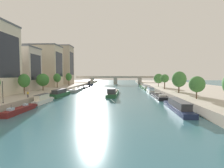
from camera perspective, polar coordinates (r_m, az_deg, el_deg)
ground_plane at (r=24.68m, az=-6.77°, el=-15.03°), size 400.00×400.00×0.00m
quay_left at (r=88.41m, az=-24.55°, el=-1.35°), size 36.00×170.00×1.87m
quay_right at (r=84.98m, az=25.79°, el=-1.56°), size 36.00×170.00×1.87m
barge_midriver at (r=61.46m, az=0.38°, el=-3.03°), size 4.33×21.06×2.98m
wake_behind_barge at (r=48.32m, az=-1.96°, el=-5.86°), size 5.60×6.01×0.03m
moored_boat_left_near at (r=38.51m, az=-29.58°, el=-7.87°), size 1.72×10.49×2.15m
moored_boat_left_far at (r=47.73m, az=-23.10°, el=-4.98°), size 1.84×10.11×2.54m
moored_boat_left_lone at (r=59.97m, az=-17.78°, el=-3.16°), size 3.09×13.32×2.64m
moored_boat_left_midway at (r=77.04m, az=-12.38°, el=-1.97°), size 3.44×16.27×2.40m
moored_boat_left_gap_after at (r=95.22m, az=-9.35°, el=-1.01°), size 3.46×16.10×2.13m
moored_boat_left_second at (r=110.06m, az=-7.71°, el=-0.15°), size 2.13×10.16×3.47m
moored_boat_right_upstream at (r=37.78m, az=22.20°, el=-7.21°), size 3.16×15.78×2.40m
moored_boat_right_gap_after at (r=56.94m, az=16.22°, el=-4.05°), size 3.70×16.42×2.13m
moored_boat_right_downstream at (r=71.33m, az=13.38°, el=-2.13°), size 2.78×11.88×2.46m
moored_boat_right_lone at (r=85.67m, az=11.80°, el=-1.23°), size 3.71×16.07×2.33m
moored_boat_right_midway at (r=100.49m, az=10.41°, el=-0.76°), size 2.09×11.13×2.22m
tree_left_second at (r=54.46m, az=-28.54°, el=1.04°), size 3.27×3.27×6.11m
tree_left_nearest at (r=64.86m, az=-23.18°, el=1.36°), size 4.54×4.54×6.23m
tree_left_by_lamp at (r=76.90m, az=-18.75°, el=2.04°), size 3.24×3.24×6.33m
tree_left_far at (r=90.01m, az=-14.99°, el=2.42°), size 3.27×3.27×6.65m
tree_right_nearest at (r=44.04m, az=27.70°, el=-0.08°), size 3.66×3.66×5.49m
tree_right_far at (r=55.95m, az=22.54°, el=1.55°), size 4.40×4.40×6.89m
tree_right_past_mid at (r=68.55m, az=18.08°, el=1.86°), size 3.21×3.21×5.99m
tree_right_second at (r=81.66m, az=16.07°, el=1.89°), size 4.55×4.55×6.28m
lamppost_left_bank at (r=40.17m, az=-34.09°, el=-1.87°), size 0.28×0.28×4.81m
building_left_corner at (r=70.10m, az=-29.23°, el=4.75°), size 11.67×9.36×16.16m
building_left_tall at (r=86.32m, az=-22.70°, el=5.85°), size 15.36×10.88×19.97m
building_left_middle at (r=104.31m, az=-18.04°, el=6.36°), size 15.91×9.30×23.17m
bridge_far at (r=127.62m, az=1.23°, el=1.75°), size 61.79×4.40×6.42m
person_on_quay at (r=46.87m, az=-27.51°, el=-3.09°), size 0.29×0.51×1.62m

